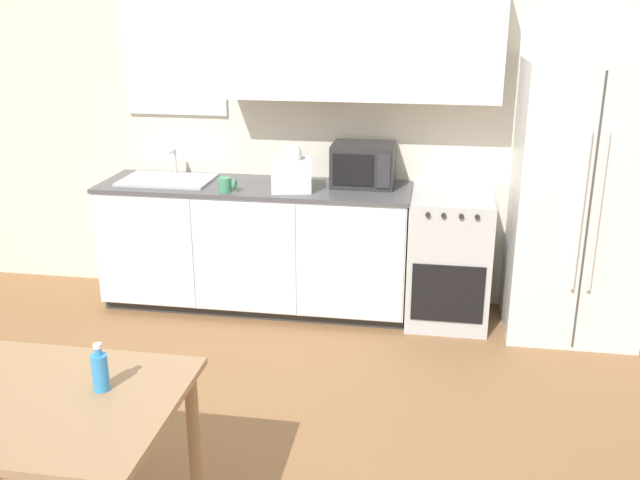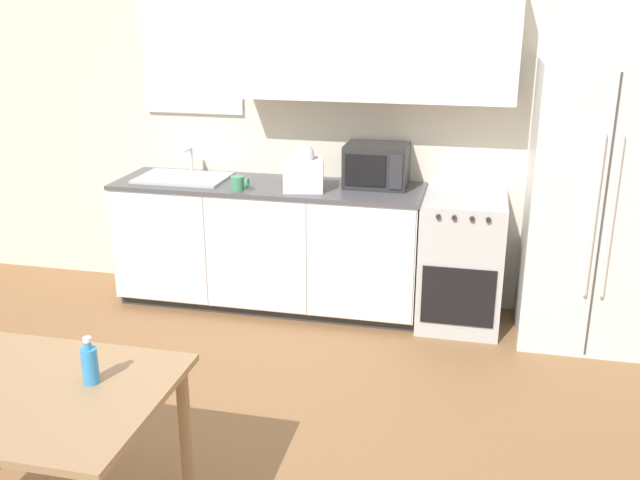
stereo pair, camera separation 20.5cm
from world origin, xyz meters
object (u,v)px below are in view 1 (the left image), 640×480
Objects in this scene: microwave at (363,165)px; coffee_mug at (226,185)px; refrigerator at (579,202)px; dining_table at (27,420)px; drink_bottle at (100,371)px; oven_range at (449,259)px.

coffee_mug is at bearing -160.02° from microwave.
dining_table is (-2.46, -2.61, -0.27)m from refrigerator.
coffee_mug is 2.33m from drink_bottle.
drink_bottle is (-0.73, -2.65, -0.25)m from microwave.
dining_table is 5.99× the size of drink_bottle.
oven_range is at bearing 58.20° from dining_table.
drink_bottle reaches higher than dining_table.
refrigerator is 1.47m from microwave.
drink_bottle is at bearing -105.49° from microwave.
oven_range reaches higher than dining_table.
oven_range is 7.32× the size of coffee_mug.
drink_bottle reaches higher than oven_range.
dining_table is at bearing -133.36° from refrigerator.
oven_range is at bearing 61.73° from drink_bottle.
refrigerator is at bearing -2.25° from oven_range.
coffee_mug reaches higher than oven_range.
refrigerator is 9.27× the size of drink_bottle.
refrigerator is at bearing 48.83° from drink_bottle.
refrigerator is 3.59m from dining_table.
microwave reaches higher than dining_table.
coffee_mug is 2.44m from dining_table.
dining_table is at bearing -110.08° from microwave.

